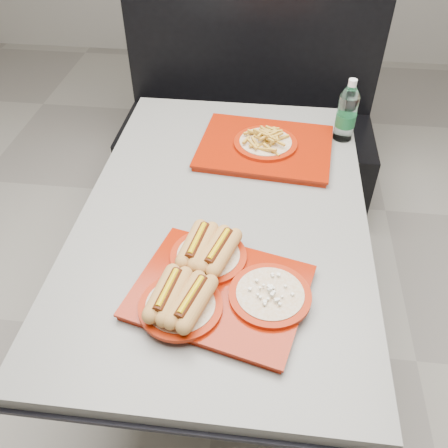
# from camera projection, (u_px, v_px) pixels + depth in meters

# --- Properties ---
(ground) EXTENTS (6.00, 6.00, 0.00)m
(ground) POSITION_uv_depth(u_px,v_px,m) (224.00, 342.00, 2.02)
(ground) COLOR gray
(ground) RESTS_ON ground
(diner_table) EXTENTS (0.92, 1.42, 0.75)m
(diner_table) POSITION_uv_depth(u_px,v_px,m) (224.00, 245.00, 1.63)
(diner_table) COLOR black
(diner_table) RESTS_ON ground
(booth_bench) EXTENTS (1.30, 0.57, 1.35)m
(booth_bench) POSITION_uv_depth(u_px,v_px,m) (248.00, 127.00, 2.55)
(booth_bench) COLOR black
(booth_bench) RESTS_ON ground
(tray_near) EXTENTS (0.51, 0.44, 0.10)m
(tray_near) POSITION_uv_depth(u_px,v_px,m) (214.00, 284.00, 1.24)
(tray_near) COLOR maroon
(tray_near) RESTS_ON diner_table
(tray_far) EXTENTS (0.51, 0.42, 0.09)m
(tray_far) POSITION_uv_depth(u_px,v_px,m) (265.00, 145.00, 1.74)
(tray_far) COLOR maroon
(tray_far) RESTS_ON diner_table
(water_bottle) EXTENTS (0.08, 0.08, 0.24)m
(water_bottle) POSITION_uv_depth(u_px,v_px,m) (347.00, 114.00, 1.76)
(water_bottle) COLOR silver
(water_bottle) RESTS_ON diner_table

